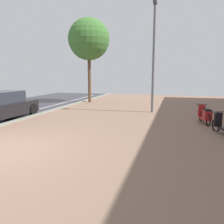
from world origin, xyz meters
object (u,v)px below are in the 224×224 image
lamp_post (154,53)px  street_tree (89,39)px  parked_car_near (1,106)px  scooter_mid (205,115)px

lamp_post → street_tree: (-5.38, 3.72, 1.46)m
parked_car_near → street_tree: bearing=77.7°
scooter_mid → parked_car_near: bearing=-170.9°
scooter_mid → street_tree: 11.18m
scooter_mid → parked_car_near: (-9.75, -1.57, 0.26)m
lamp_post → scooter_mid: bearing=-44.5°
scooter_mid → lamp_post: lamp_post is taller
scooter_mid → parked_car_near: 9.88m
parked_car_near → street_tree: (1.72, 7.90, 4.27)m
street_tree → lamp_post: bearing=-34.7°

